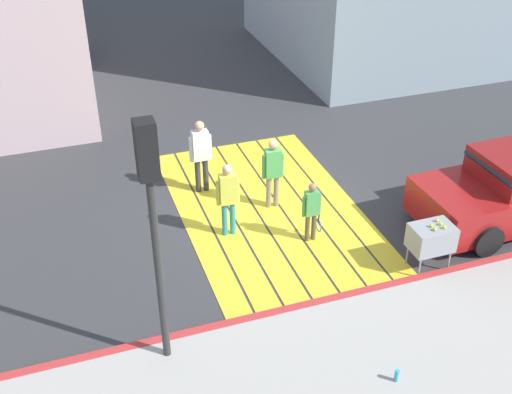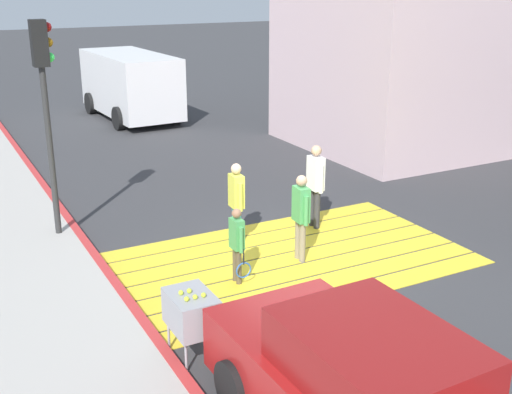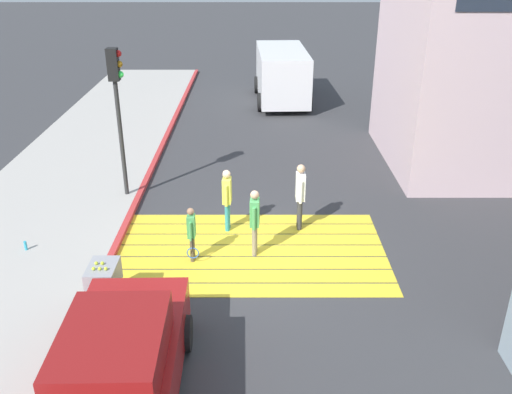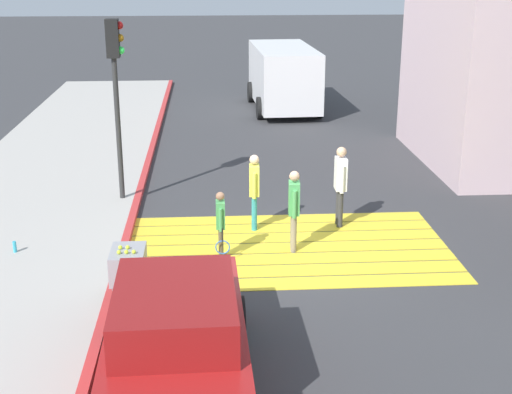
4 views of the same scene
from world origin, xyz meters
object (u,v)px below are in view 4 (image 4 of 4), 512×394
car_parked_near_curb (177,342)px  traffic_light_corner (116,74)px  van_down_street (283,76)px  tennis_ball_cart (128,264)px  water_bottle (15,247)px  pedestrian_adult_lead (254,187)px  pedestrian_child_with_racket (221,221)px  pedestrian_adult_trailing (340,181)px  pedestrian_adult_side (294,205)px

car_parked_near_curb → traffic_light_corner: size_ratio=1.02×
van_down_street → tennis_ball_cart: 16.39m
car_parked_near_curb → van_down_street: bearing=79.9°
water_bottle → pedestrian_adult_lead: bearing=14.7°
car_parked_near_curb → pedestrian_child_with_racket: 4.47m
pedestrian_adult_lead → pedestrian_child_with_racket: bearing=-116.0°
water_bottle → pedestrian_child_with_racket: pedestrian_child_with_racket is taller
pedestrian_adult_lead → pedestrian_adult_trailing: bearing=2.3°
car_parked_near_curb → water_bottle: bearing=125.1°
car_parked_near_curb → pedestrian_adult_trailing: size_ratio=2.47×
tennis_ball_cart → pedestrian_child_with_racket: (1.56, 1.77, 0.06)m
tennis_ball_cart → pedestrian_adult_lead: bearing=55.0°
car_parked_near_curb → tennis_ball_cart: 2.80m
tennis_ball_cart → pedestrian_adult_trailing: bearing=39.0°
car_parked_near_curb → pedestrian_child_with_racket: (0.66, 4.42, 0.02)m
car_parked_near_curb → pedestrian_adult_side: bearing=66.1°
car_parked_near_curb → pedestrian_adult_lead: (1.40, 5.94, 0.22)m
pedestrian_adult_trailing → car_parked_near_curb: bearing=-118.3°
traffic_light_corner → pedestrian_adult_lead: 4.13m
pedestrian_adult_lead → water_bottle: bearing=-165.3°
car_parked_near_curb → tennis_ball_cart: size_ratio=4.26×
traffic_light_corner → water_bottle: size_ratio=19.27×
traffic_light_corner → tennis_ball_cart: 5.78m
pedestrian_adult_lead → pedestrian_adult_side: size_ratio=1.00×
pedestrian_adult_lead → pedestrian_adult_trailing: 1.84m
traffic_light_corner → pedestrian_adult_lead: bearing=-33.3°
car_parked_near_curb → pedestrian_adult_side: pedestrian_adult_side is taller
car_parked_near_curb → van_down_street: size_ratio=0.82×
traffic_light_corner → pedestrian_adult_lead: size_ratio=2.58×
pedestrian_adult_lead → pedestrian_child_with_racket: pedestrian_adult_lead is taller
van_down_street → pedestrian_adult_side: van_down_street is taller
traffic_light_corner → tennis_ball_cart: size_ratio=4.17×
van_down_street → pedestrian_adult_lead: bearing=-98.6°
van_down_street → traffic_light_corner: (-4.88, -10.59, 1.76)m
van_down_street → pedestrian_adult_side: 13.82m
van_down_street → pedestrian_child_with_racket: bearing=-100.6°
pedestrian_child_with_racket → traffic_light_corner: bearing=122.9°
pedestrian_adult_side → water_bottle: bearing=-179.8°
tennis_ball_cart → car_parked_near_curb: bearing=-71.3°
pedestrian_adult_lead → van_down_street: bearing=81.4°
van_down_street → pedestrian_child_with_racket: size_ratio=3.94×
water_bottle → pedestrian_adult_lead: (4.70, 1.23, 0.72)m
tennis_ball_cart → pedestrian_adult_side: pedestrian_adult_side is taller
water_bottle → pedestrian_adult_trailing: 6.72m
traffic_light_corner → water_bottle: traffic_light_corner is taller
traffic_light_corner → pedestrian_adult_side: size_ratio=2.59×
traffic_light_corner → pedestrian_adult_side: 5.28m
pedestrian_adult_trailing → pedestrian_adult_side: 1.72m
tennis_ball_cart → water_bottle: bearing=139.6°
car_parked_near_curb → traffic_light_corner: traffic_light_corner is taller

